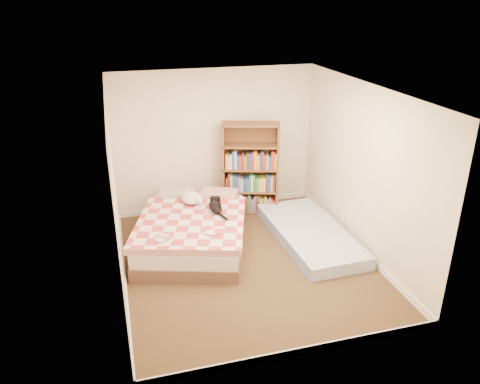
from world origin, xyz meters
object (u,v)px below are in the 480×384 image
object	(u,v)px
bed	(192,229)
white_dog	(193,198)
black_cat	(215,206)
floor_mattress	(310,234)
bookshelf	(250,180)

from	to	relation	value
bed	white_dog	size ratio (longest dim) A/B	5.78
black_cat	floor_mattress	bearing A→B (deg)	-5.58
black_cat	white_dog	size ratio (longest dim) A/B	1.65
bookshelf	floor_mattress	world-z (taller)	bookshelf
floor_mattress	black_cat	distance (m)	1.57
floor_mattress	white_dog	xyz separation A→B (m)	(-1.72, 0.77, 0.50)
floor_mattress	white_dog	distance (m)	1.95
bed	black_cat	xyz separation A→B (m)	(0.38, 0.06, 0.32)
bed	black_cat	distance (m)	0.50
bookshelf	white_dog	world-z (taller)	bookshelf
bed	bookshelf	bearing A→B (deg)	55.46
floor_mattress	black_cat	world-z (taller)	black_cat
bookshelf	white_dog	bearing A→B (deg)	-137.26
black_cat	white_dog	world-z (taller)	white_dog
floor_mattress	white_dog	size ratio (longest dim) A/B	5.15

